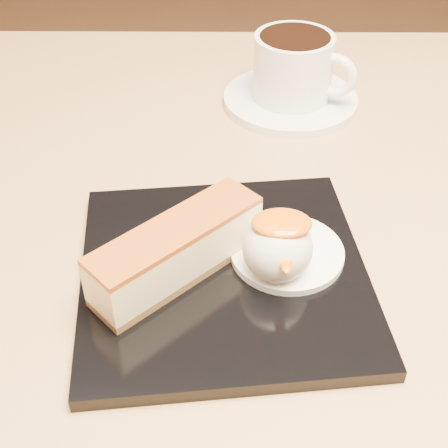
{
  "coord_description": "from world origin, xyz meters",
  "views": [
    {
      "loc": [
        -0.06,
        -0.43,
        1.07
      ],
      "look_at": [
        -0.06,
        -0.06,
        0.76
      ],
      "focal_mm": 50.0,
      "sensor_mm": 36.0,
      "label": 1
    }
  ],
  "objects_px": {
    "ice_cream_scoop": "(277,248)",
    "coffee_cup": "(295,66)",
    "saucer": "(290,100)",
    "dessert_plate": "(224,274)",
    "cheesecake": "(177,250)",
    "table": "(282,331)"
  },
  "relations": [
    {
      "from": "ice_cream_scoop",
      "to": "saucer",
      "type": "height_order",
      "value": "ice_cream_scoop"
    },
    {
      "from": "ice_cream_scoop",
      "to": "coffee_cup",
      "type": "bearing_deg",
      "value": 83.04
    },
    {
      "from": "dessert_plate",
      "to": "ice_cream_scoop",
      "type": "xyz_separation_m",
      "value": [
        0.04,
        -0.01,
        0.03
      ]
    },
    {
      "from": "cheesecake",
      "to": "saucer",
      "type": "relative_size",
      "value": 0.86
    },
    {
      "from": "ice_cream_scoop",
      "to": "dessert_plate",
      "type": "bearing_deg",
      "value": 172.87
    },
    {
      "from": "cheesecake",
      "to": "ice_cream_scoop",
      "type": "xyz_separation_m",
      "value": [
        0.07,
        0.0,
        0.0
      ]
    },
    {
      "from": "dessert_plate",
      "to": "cheesecake",
      "type": "bearing_deg",
      "value": -171.87
    },
    {
      "from": "table",
      "to": "ice_cream_scoop",
      "type": "distance_m",
      "value": 0.21
    },
    {
      "from": "saucer",
      "to": "cheesecake",
      "type": "bearing_deg",
      "value": -110.73
    },
    {
      "from": "dessert_plate",
      "to": "cheesecake",
      "type": "distance_m",
      "value": 0.05
    },
    {
      "from": "ice_cream_scoop",
      "to": "coffee_cup",
      "type": "xyz_separation_m",
      "value": [
        0.03,
        0.28,
        0.01
      ]
    },
    {
      "from": "dessert_plate",
      "to": "cheesecake",
      "type": "relative_size",
      "value": 1.7
    },
    {
      "from": "table",
      "to": "saucer",
      "type": "xyz_separation_m",
      "value": [
        0.01,
        0.2,
        0.16
      ]
    },
    {
      "from": "table",
      "to": "cheesecake",
      "type": "height_order",
      "value": "cheesecake"
    },
    {
      "from": "table",
      "to": "ice_cream_scoop",
      "type": "bearing_deg",
      "value": -103.45
    },
    {
      "from": "ice_cream_scoop",
      "to": "cheesecake",
      "type": "bearing_deg",
      "value": 180.0
    },
    {
      "from": "dessert_plate",
      "to": "cheesecake",
      "type": "height_order",
      "value": "cheesecake"
    },
    {
      "from": "cheesecake",
      "to": "ice_cream_scoop",
      "type": "height_order",
      "value": "ice_cream_scoop"
    },
    {
      "from": "table",
      "to": "ice_cream_scoop",
      "type": "xyz_separation_m",
      "value": [
        -0.02,
        -0.08,
        0.19
      ]
    },
    {
      "from": "saucer",
      "to": "ice_cream_scoop",
      "type": "bearing_deg",
      "value": -96.54
    },
    {
      "from": "saucer",
      "to": "coffee_cup",
      "type": "relative_size",
      "value": 1.36
    },
    {
      "from": "dessert_plate",
      "to": "saucer",
      "type": "height_order",
      "value": "dessert_plate"
    }
  ]
}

